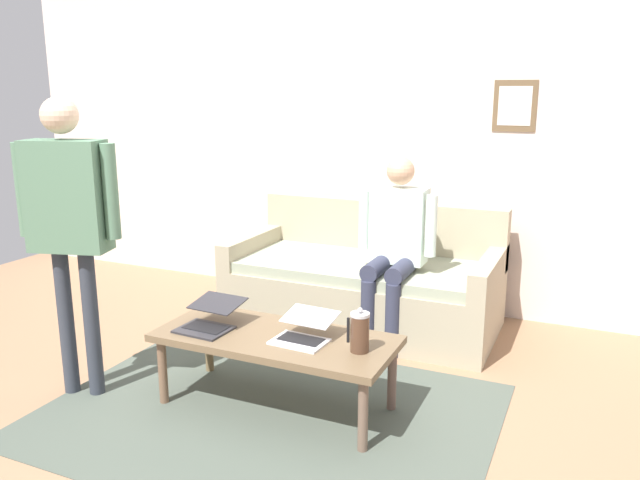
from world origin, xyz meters
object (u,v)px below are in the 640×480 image
object	(u,v)px
couch	(365,284)
person_standing	(68,210)
laptop_left	(303,332)
laptop_center	(209,320)
person_seated	(395,239)
french_press	(360,332)
coffee_table	(276,343)

from	to	relation	value
couch	person_standing	size ratio (longest dim) A/B	1.15
laptop_left	laptop_center	world-z (taller)	laptop_center
person_standing	person_seated	size ratio (longest dim) A/B	1.32
couch	french_press	bearing A→B (deg)	109.24
laptop_left	person_seated	size ratio (longest dim) A/B	0.26
laptop_left	laptop_center	distance (m)	0.56
person_standing	laptop_center	bearing A→B (deg)	-159.86
person_standing	couch	bearing A→B (deg)	-122.37
laptop_left	coffee_table	bearing A→B (deg)	1.37
couch	person_standing	distance (m)	2.19
couch	coffee_table	distance (m)	1.41
french_press	person_standing	size ratio (longest dim) A/B	0.14
laptop_center	person_standing	size ratio (longest dim) A/B	0.22
laptop_center	coffee_table	bearing A→B (deg)	-172.15
french_press	person_seated	size ratio (longest dim) A/B	0.18
french_press	person_standing	bearing A→B (deg)	10.62
couch	laptop_center	size ratio (longest dim) A/B	5.25
coffee_table	laptop_center	size ratio (longest dim) A/B	3.55
couch	person_standing	world-z (taller)	person_standing
coffee_table	french_press	bearing A→B (deg)	178.26
laptop_left	person_seated	xyz separation A→B (m)	(-0.13, -1.18, 0.27)
french_press	coffee_table	bearing A→B (deg)	-1.74
laptop_center	person_standing	world-z (taller)	person_standing
coffee_table	person_seated	xyz separation A→B (m)	(-0.29, -1.19, 0.35)
couch	coffee_table	size ratio (longest dim) A/B	1.48
coffee_table	laptop_center	bearing A→B (deg)	7.85
coffee_table	french_press	size ratio (longest dim) A/B	5.57
couch	person_seated	world-z (taller)	person_seated
french_press	person_seated	xyz separation A→B (m)	(0.20, -1.20, 0.20)
couch	french_press	world-z (taller)	couch
laptop_center	laptop_left	bearing A→B (deg)	-174.07
laptop_center	french_press	distance (m)	0.89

